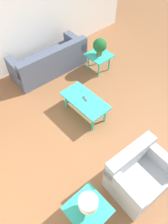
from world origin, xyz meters
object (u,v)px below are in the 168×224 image
potted_plant (100,46)px  side_table_lamp (88,210)px  armchair (138,175)px  table_lamp (88,204)px  sofa (50,62)px  coffee_table (85,102)px  side_table_plant (99,57)px

potted_plant → side_table_lamp: bearing=133.0°
armchair → potted_plant: bearing=61.1°
armchair → table_lamp: size_ratio=2.85×
sofa → side_table_lamp: 3.90m
sofa → armchair: size_ratio=1.95×
sofa → table_lamp: table_lamp is taller
coffee_table → side_table_lamp: 2.24m
armchair → potted_plant: (2.76, -1.77, 0.43)m
side_table_plant → armchair: bearing=147.4°
potted_plant → table_lamp: 3.85m
side_table_plant → potted_plant: 0.33m
armchair → side_table_plant: 3.28m
sofa → side_table_plant: size_ratio=3.52×
side_table_lamp → potted_plant: 3.86m
sofa → table_lamp: bearing=64.6°
side_table_plant → potted_plant: potted_plant is taller
coffee_table → table_lamp: 2.27m
coffee_table → side_table_plant: bearing=-55.3°
side_table_lamp → table_lamp: (0.00, -0.00, 0.31)m
sofa → table_lamp: 3.93m
armchair → side_table_plant: (2.76, -1.77, 0.09)m
coffee_table → side_table_lamp: bearing=139.0°
sofa → potted_plant: (-0.83, -1.01, 0.46)m
armchair → table_lamp: (0.13, 1.05, 0.41)m
sofa → armchair: armchair is taller
potted_plant → table_lamp: potted_plant is taller
armchair → potted_plant: 3.30m
side_table_lamp → potted_plant: size_ratio=1.27×
potted_plant → table_lamp: (-2.62, 2.81, -0.02)m
side_table_plant → table_lamp: table_lamp is taller
sofa → armchair: bearing=80.3°
side_table_lamp → table_lamp: bearing=-90.0°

